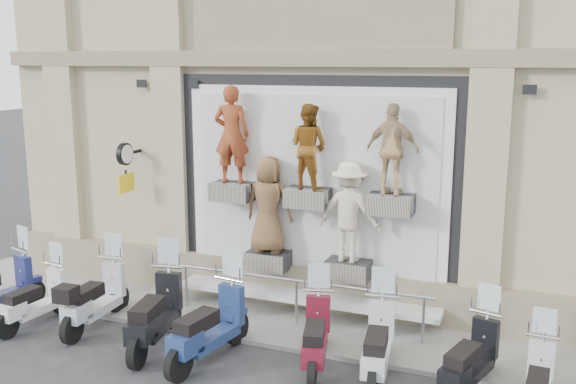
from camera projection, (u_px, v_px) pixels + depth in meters
name	position (u px, v px, depth m)	size (l,w,h in m)	color
ground	(251.00, 376.00, 9.96)	(90.00, 90.00, 0.00)	#2F2F31
sidewalk	(298.00, 323.00, 11.86)	(16.00, 2.20, 0.08)	#9A9791
building	(372.00, 9.00, 15.13)	(14.00, 8.60, 12.00)	tan
shop_vitrine	(313.00, 193.00, 11.95)	(5.60, 0.83, 4.30)	black
guard_rail	(296.00, 303.00, 11.69)	(5.06, 0.10, 0.93)	#9EA0A5
clock_sign_bracket	(126.00, 161.00, 13.04)	(0.10, 0.80, 1.02)	black
scooter_b	(34.00, 288.00, 11.72)	(0.52, 1.78, 1.44)	silver
scooter_c	(95.00, 285.00, 11.62)	(0.58, 1.99, 1.62)	#AEB2BD
scooter_d	(155.00, 299.00, 10.79)	(0.62, 2.14, 1.74)	black
scooter_e	(208.00, 312.00, 10.28)	(0.61, 2.11, 1.71)	navy
scooter_f	(316.00, 323.00, 10.06)	(0.56, 1.90, 1.55)	#5B0F1D
scooter_g	(378.00, 330.00, 9.72)	(0.57, 1.96, 1.59)	silver
scooter_h	(471.00, 346.00, 9.28)	(0.55, 1.87, 1.52)	black
scooter_i	(539.00, 372.00, 8.64)	(0.50, 1.72, 1.40)	silver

